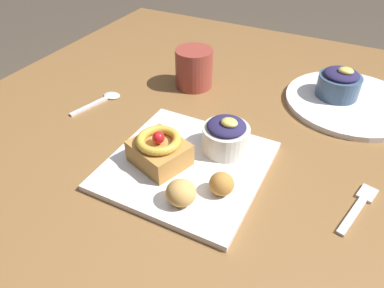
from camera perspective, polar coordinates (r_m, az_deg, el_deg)
The scene contains 11 objects.
dining_table at distance 0.78m, azimuth 7.16°, elevation -3.18°, with size 1.22×1.12×0.73m.
front_plate at distance 0.63m, azimuth -0.83°, elevation -3.42°, with size 0.26×0.26×0.01m, color white.
cake_slice at distance 0.61m, azimuth -5.22°, elevation -0.94°, with size 0.11×0.10×0.06m.
berry_ramekin at distance 0.64m, azimuth 5.40°, elevation 1.35°, with size 0.09×0.09×0.07m.
fritter_front at distance 0.56m, azimuth 4.73°, elevation -6.33°, with size 0.04×0.04×0.04m, color #BC7F38.
fritter_middle at distance 0.55m, azimuth -1.76°, elevation -7.76°, with size 0.05×0.05×0.04m, color tan.
back_plate at distance 0.88m, azimuth 23.83°, elevation 6.11°, with size 0.28×0.28×0.01m, color white.
back_ramekin at distance 0.86m, azimuth 22.36°, elevation 8.96°, with size 0.09×0.09×0.07m.
fork at distance 0.63m, azimuth 25.04°, elevation -8.87°, with size 0.05×0.13×0.00m.
spoon at distance 0.84m, azimuth -14.08°, elevation 6.81°, with size 0.05×0.12×0.00m.
coffee_mug at distance 0.86m, azimuth 0.31°, elevation 11.97°, with size 0.09×0.09×0.09m, color #993D33.
Camera 1 is at (0.18, -0.56, 1.16)m, focal length 33.52 mm.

